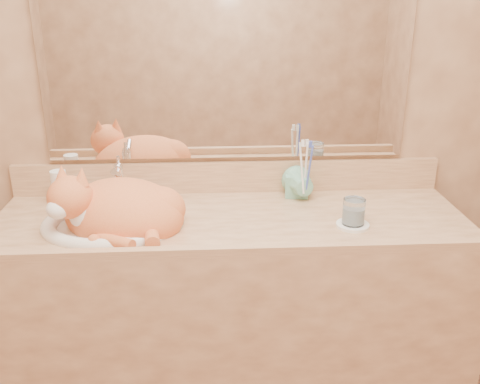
{
  "coord_description": "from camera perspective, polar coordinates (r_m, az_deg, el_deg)",
  "views": [
    {
      "loc": [
        -0.06,
        -0.92,
        1.58
      ],
      "look_at": [
        0.03,
        0.7,
        0.96
      ],
      "focal_mm": 40.0,
      "sensor_mm": 36.0,
      "label": 1
    }
  ],
  "objects": [
    {
      "name": "wall_back",
      "position": [
        1.95,
        -1.38,
        11.23
      ],
      "size": [
        2.4,
        0.02,
        2.5
      ],
      "primitive_type": "cube",
      "color": "brown",
      "rests_on": "ground"
    },
    {
      "name": "vanity_counter",
      "position": [
        2.01,
        -0.9,
        -14.1
      ],
      "size": [
        1.6,
        0.55,
        0.85
      ],
      "primitive_type": null,
      "color": "#976643",
      "rests_on": "floor"
    },
    {
      "name": "mirror",
      "position": [
        1.92,
        -1.41,
        15.3
      ],
      "size": [
        1.3,
        0.02,
        0.8
      ],
      "primitive_type": "cube",
      "color": "white",
      "rests_on": "wall_back"
    },
    {
      "name": "sink_basin",
      "position": [
        1.78,
        -13.53,
        -1.34
      ],
      "size": [
        0.49,
        0.42,
        0.14
      ],
      "primitive_type": null,
      "rotation": [
        0.0,
        0.0,
        -0.1
      ],
      "color": "white",
      "rests_on": "vanity_counter"
    },
    {
      "name": "faucet",
      "position": [
        1.94,
        -12.72,
        0.97
      ],
      "size": [
        0.05,
        0.12,
        0.17
      ],
      "primitive_type": null,
      "rotation": [
        0.0,
        0.0,
        0.03
      ],
      "color": "silver",
      "rests_on": "vanity_counter"
    },
    {
      "name": "cat",
      "position": [
        1.77,
        -13.1,
        -1.61
      ],
      "size": [
        0.51,
        0.46,
        0.22
      ],
      "primitive_type": null,
      "rotation": [
        0.0,
        0.0,
        -0.38
      ],
      "color": "#D66031",
      "rests_on": "sink_basin"
    },
    {
      "name": "soap_dispenser",
      "position": [
        1.94,
        6.14,
        1.78
      ],
      "size": [
        0.1,
        0.1,
        0.19
      ],
      "primitive_type": "imported",
      "rotation": [
        0.0,
        0.0,
        -0.14
      ],
      "color": "#70B498",
      "rests_on": "vanity_counter"
    },
    {
      "name": "toothbrush_cup",
      "position": [
        1.93,
        6.94,
        0.27
      ],
      "size": [
        0.13,
        0.13,
        0.1
      ],
      "primitive_type": "imported",
      "rotation": [
        0.0,
        0.0,
        0.19
      ],
      "color": "#70B498",
      "rests_on": "vanity_counter"
    },
    {
      "name": "toothbrushes",
      "position": [
        1.9,
        7.05,
        2.76
      ],
      "size": [
        0.04,
        0.04,
        0.24
      ],
      "primitive_type": null,
      "color": "white",
      "rests_on": "toothbrush_cup"
    },
    {
      "name": "saucer",
      "position": [
        1.78,
        11.92,
        -3.46
      ],
      "size": [
        0.11,
        0.11,
        0.01
      ],
      "primitive_type": "cylinder",
      "color": "white",
      "rests_on": "vanity_counter"
    },
    {
      "name": "water_glass",
      "position": [
        1.77,
        12.04,
        -2.06
      ],
      "size": [
        0.07,
        0.07,
        0.09
      ],
      "primitive_type": "cylinder",
      "color": "silver",
      "rests_on": "saucer"
    },
    {
      "name": "lotion_bottle",
      "position": [
        1.99,
        -18.68,
        0.36
      ],
      "size": [
        0.05,
        0.05,
        0.13
      ],
      "primitive_type": "cylinder",
      "color": "white",
      "rests_on": "vanity_counter"
    }
  ]
}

